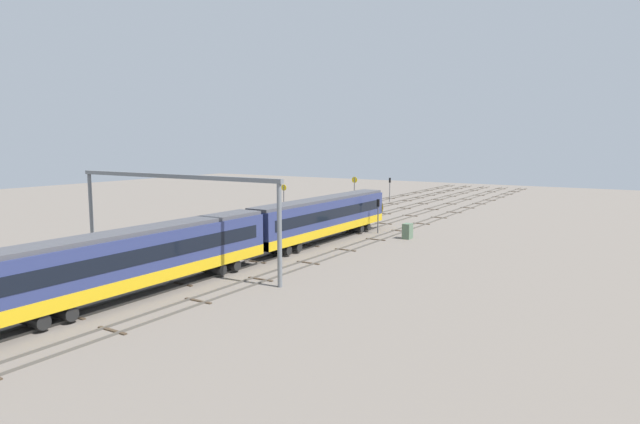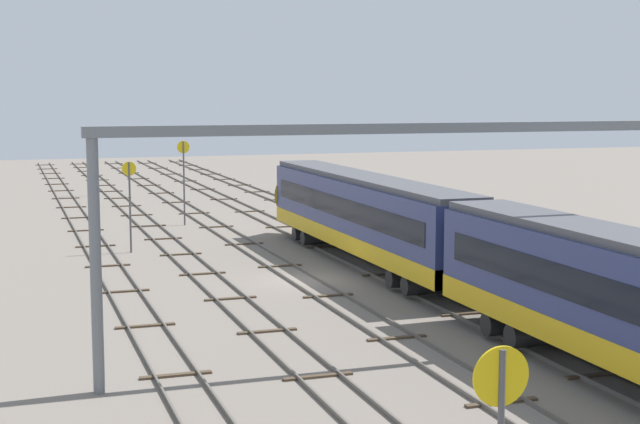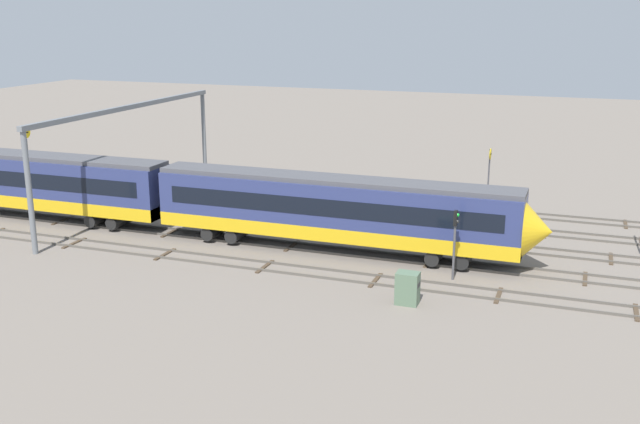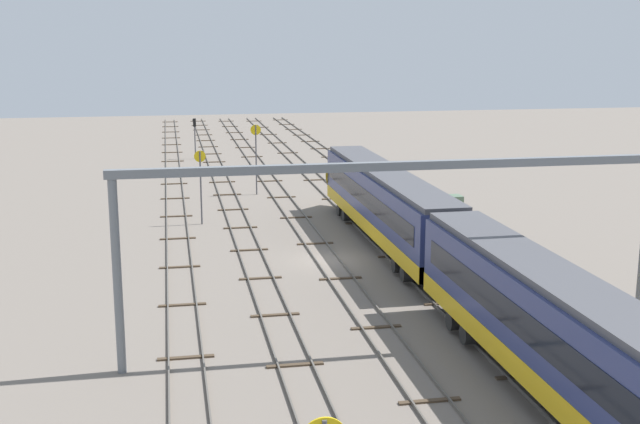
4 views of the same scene
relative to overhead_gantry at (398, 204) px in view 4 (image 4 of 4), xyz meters
The scene contains 12 objects.
ground_plane 16.43m from the overhead_gantry, ahead, with size 192.19×192.19×0.00m, color slate.
track_near_foreground 18.62m from the overhead_gantry, 30.37° to the right, with size 176.19×2.40×0.16m.
track_with_train 16.98m from the overhead_gantry, 16.27° to the right, with size 176.19×2.40×0.16m.
track_middle 16.40m from the overhead_gantry, ahead, with size 176.19×2.40×0.16m.
track_second_far 17.00m from the overhead_gantry, 16.52° to the left, with size 176.19×2.40×0.16m.
track_far_background 18.66m from the overhead_gantry, 30.57° to the left, with size 176.19×2.40×0.16m.
overhead_gantry is the anchor object (origin of this frame).
speed_sign_mid_trackside 37.05m from the overhead_gantry, ahead, with size 0.14×0.89×6.03m.
speed_sign_far_trackside 27.44m from the overhead_gantry, 15.09° to the left, with size 0.14×0.83×5.39m.
signal_light_trackside_approach 27.51m from the overhead_gantry, 15.02° to the right, with size 0.31×0.32×4.19m.
signal_light_trackside_departure 59.46m from the overhead_gantry, ahead, with size 0.31×0.32×4.49m.
relay_cabinet 27.86m from the overhead_gantry, 25.24° to the right, with size 1.23×0.90×1.77m.
Camera 4 is at (-47.00, 9.23, 13.39)m, focal length 45.69 mm.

